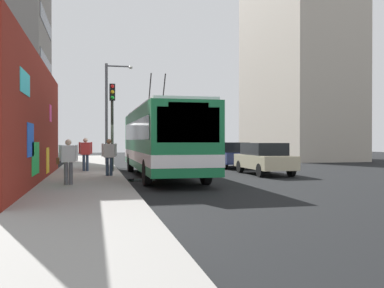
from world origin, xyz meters
TOP-DOWN VIEW (x-y plane):
  - ground_plane at (0.00, 0.00)m, footprint 80.00×80.00m
  - sidewalk_slab at (0.00, 1.60)m, footprint 48.00×3.20m
  - graffiti_wall at (-3.60, 3.35)m, footprint 14.82×0.32m
  - building_far_right at (15.43, -17.00)m, footprint 13.81×6.24m
  - city_bus at (-1.43, -1.80)m, footprint 11.50×2.54m
  - parked_car_champagne at (-1.10, -7.00)m, footprint 4.26×1.76m
  - parked_car_navy at (4.27, -7.00)m, footprint 4.26×1.84m
  - pedestrian_near_wall at (-5.40, 2.15)m, footprint 0.22×0.72m
  - pedestrian_at_curb at (-1.86, 0.60)m, footprint 0.22×0.66m
  - pedestrian_midblock at (1.36, 1.68)m, footprint 0.22×0.67m
  - traffic_light at (0.99, 0.35)m, footprint 0.49×0.28m
  - street_lamp at (7.50, 0.25)m, footprint 0.44×1.81m
  - curbside_puddle at (-2.71, -0.60)m, footprint 1.46×1.46m

SIDE VIEW (x-z plane):
  - ground_plane at x=0.00m, z-range 0.00..0.00m
  - curbside_puddle at x=-2.71m, z-range 0.00..0.00m
  - sidewalk_slab at x=0.00m, z-range 0.00..0.15m
  - parked_car_champagne at x=-1.10m, z-range 0.04..1.62m
  - parked_car_navy at x=4.27m, z-range 0.04..1.62m
  - pedestrian_near_wall at x=-5.40m, z-range 0.28..1.87m
  - pedestrian_at_curb at x=-1.86m, z-range 0.29..1.90m
  - pedestrian_midblock at x=1.36m, z-range 0.30..1.97m
  - city_bus at x=-1.43m, z-range -0.71..4.27m
  - graffiti_wall at x=-3.60m, z-range 0.00..4.81m
  - traffic_light at x=0.99m, z-range 0.90..5.33m
  - street_lamp at x=7.50m, z-range 0.65..7.24m
  - building_far_right at x=15.43m, z-range 0.00..18.69m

